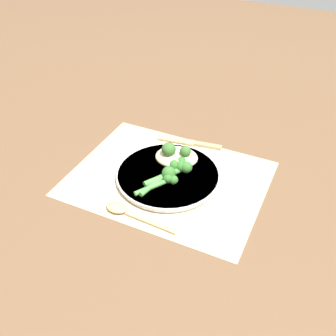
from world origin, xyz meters
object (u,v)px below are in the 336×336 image
Objects in this scene: chicken_fillet at (178,157)px; broccoli_stalk_front at (178,168)px; plate at (168,175)px; knife at (190,142)px; broccoli_stalk_left at (170,171)px; spoon at (124,210)px; broccoli_stalk_rear at (167,177)px.

chicken_fillet is 1.01× the size of broccoli_stalk_front.
plate is 1.41× the size of knife.
broccoli_stalk_left reaches higher than spoon.
chicken_fillet is 1.14× the size of broccoli_stalk_rear.
spoon is at bearing -103.79° from plate.
spoon is (-0.04, -0.19, -0.02)m from chicken_fillet.
knife is (-0.01, 0.15, -0.01)m from plate.
plate is 0.04m from broccoli_stalk_rear.
broccoli_stalk_rear reaches higher than spoon.
broccoli_stalk_left is 1.29× the size of broccoli_stalk_rear.
broccoli_stalk_front is (0.02, -0.03, -0.00)m from chicken_fillet.
broccoli_stalk_front reaches higher than plate.
knife is (-0.03, 0.14, -0.02)m from broccoli_stalk_front.
spoon is at bearing -77.50° from broccoli_stalk_front.
broccoli_stalk_rear is 0.60× the size of knife.
chicken_fillet is 0.19m from spoon.
chicken_fillet is at bearing 127.51° from broccoli_stalk_rear.
broccoli_stalk_rear reaches higher than knife.
knife is (-0.01, 0.11, -0.03)m from chicken_fillet.
plate is 2.08× the size of broccoli_stalk_front.
chicken_fillet is at bearing 178.03° from knife.
broccoli_stalk_front reaches higher than spoon.
chicken_fillet reaches higher than spoon.
broccoli_stalk_front is (0.02, 0.01, 0.02)m from plate.
broccoli_stalk_rear reaches higher than plate.
broccoli_stalk_front is 1.13× the size of broccoli_stalk_rear.
chicken_fillet is at bearing 86.12° from plate.
chicken_fillet reaches higher than knife.
broccoli_stalk_rear is at bearing -66.51° from broccoli_stalk_left.
chicken_fillet and broccoli_stalk_front have the same top height.
plate is 0.05m from chicken_fillet.
chicken_fillet is at bearing 105.45° from broccoli_stalk_left.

